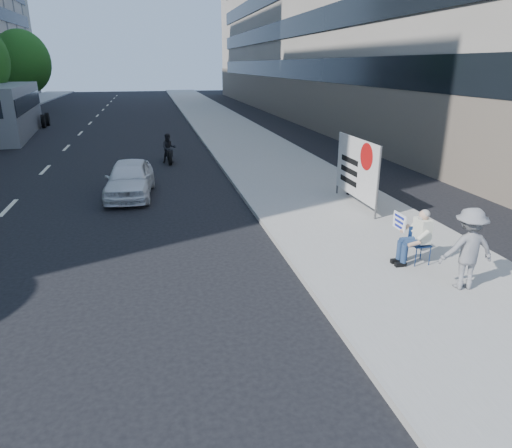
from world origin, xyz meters
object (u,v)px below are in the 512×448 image
object	(u,v)px
pedestrian_woman	(353,172)
motorcycle	(169,150)
bus	(10,111)
seated_protester	(416,234)
white_sedan_near	(130,178)
jogger	(468,249)
protest_banner	(356,168)

from	to	relation	value
pedestrian_woman	motorcycle	xyz separation A→B (m)	(-6.11, 7.88, -0.32)
motorcycle	bus	xyz separation A→B (m)	(-9.96, 11.72, 1.00)
pedestrian_woman	bus	world-z (taller)	bus
seated_protester	white_sedan_near	distance (m)	10.40
seated_protester	motorcycle	size ratio (longest dim) A/B	0.64
pedestrian_woman	bus	size ratio (longest dim) A/B	0.13
jogger	bus	distance (m)	30.94
pedestrian_woman	bus	distance (m)	25.35
jogger	motorcycle	bearing A→B (deg)	-64.21
seated_protester	pedestrian_woman	xyz separation A→B (m)	(1.08, 5.91, 0.09)
seated_protester	motorcycle	bearing A→B (deg)	110.03
jogger	bus	size ratio (longest dim) A/B	0.14
white_sedan_near	pedestrian_woman	bearing A→B (deg)	-10.33
protest_banner	bus	world-z (taller)	bus
white_sedan_near	bus	xyz separation A→B (m)	(-8.31, 17.54, 0.98)
jogger	motorcycle	distance (m)	16.08
bus	jogger	bearing A→B (deg)	-65.87
bus	white_sedan_near	bearing A→B (deg)	-70.21
pedestrian_woman	motorcycle	bearing A→B (deg)	-54.15
seated_protester	jogger	distance (m)	1.41
protest_banner	motorcycle	bearing A→B (deg)	121.64
pedestrian_woman	protest_banner	bearing A→B (deg)	67.16
seated_protester	bus	world-z (taller)	bus
protest_banner	jogger	bearing A→B (deg)	-92.58
pedestrian_woman	protest_banner	xyz separation A→B (m)	(-0.48, -1.26, 0.44)
seated_protester	white_sedan_near	world-z (taller)	seated_protester
pedestrian_woman	protest_banner	distance (m)	1.42
seated_protester	motorcycle	xyz separation A→B (m)	(-5.03, 13.79, -0.24)
seated_protester	white_sedan_near	xyz separation A→B (m)	(-6.68, 7.97, -0.21)
jogger	protest_banner	world-z (taller)	protest_banner
seated_protester	pedestrian_woman	world-z (taller)	pedestrian_woman
pedestrian_woman	motorcycle	distance (m)	9.97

